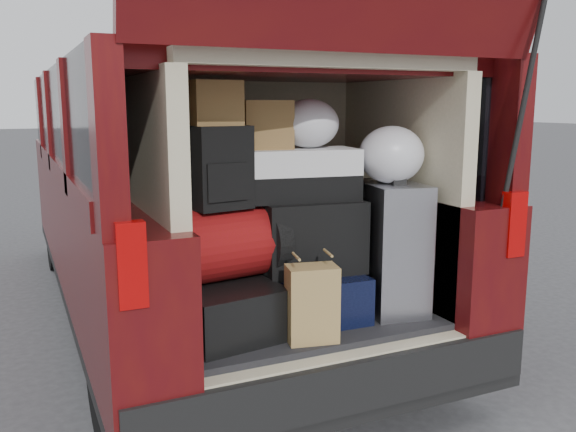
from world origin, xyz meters
name	(u,v)px	position (x,y,z in m)	size (l,w,h in m)	color
minivan	(197,195)	(0.00, 1.86, 0.91)	(1.90, 5.35, 2.77)	black
load_floor	(287,360)	(0.00, 0.28, 0.28)	(1.24, 1.05, 0.55)	black
black_hardshell	(220,306)	(-0.40, 0.13, 0.67)	(0.42, 0.58, 0.23)	black
navy_hardshell	(311,293)	(0.07, 0.14, 0.66)	(0.41, 0.51, 0.22)	black
silver_roller	(390,247)	(0.46, 0.07, 0.87)	(0.26, 0.42, 0.63)	silver
kraft_bag	(312,304)	(-0.08, -0.15, 0.72)	(0.22, 0.14, 0.33)	#A7854B
red_duffel	(225,243)	(-0.36, 0.16, 0.94)	(0.50, 0.33, 0.33)	maroon
black_soft_case	(311,236)	(0.07, 0.14, 0.94)	(0.47, 0.28, 0.34)	black
backpack	(221,168)	(-0.38, 0.14, 1.29)	(0.25, 0.15, 0.36)	black
twotone_duffel	(299,174)	(0.03, 0.20, 1.23)	(0.54, 0.28, 0.24)	silver
grocery_sack_lower	(214,103)	(-0.39, 0.18, 1.56)	(0.21, 0.17, 0.19)	brown
grocery_sack_upper	(266,125)	(-0.12, 0.24, 1.46)	(0.22, 0.18, 0.22)	brown
plastic_bag_center	(309,124)	(0.08, 0.21, 1.47)	(0.29, 0.27, 0.23)	silver
plastic_bag_right	(391,155)	(0.45, 0.06, 1.32)	(0.32, 0.30, 0.27)	silver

